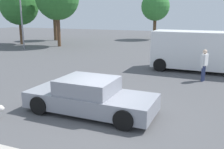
% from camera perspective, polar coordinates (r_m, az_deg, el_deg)
% --- Properties ---
extents(ground_plane, '(80.00, 80.00, 0.00)m').
position_cam_1_polar(ground_plane, '(8.87, -2.33, -8.71)').
color(ground_plane, '#515154').
extents(sedan_foreground, '(4.50, 1.98, 1.21)m').
position_cam_1_polar(sedan_foreground, '(8.82, -4.94, -4.99)').
color(sedan_foreground, gray).
rests_on(sedan_foreground, ground_plane).
extents(van_white, '(5.42, 2.30, 2.31)m').
position_cam_1_polar(van_white, '(15.75, 19.01, 5.17)').
color(van_white, white).
rests_on(van_white, ground_plane).
extents(pedestrian, '(0.37, 0.54, 1.60)m').
position_cam_1_polar(pedestrian, '(13.51, 19.85, 2.51)').
color(pedestrian, navy).
rests_on(pedestrian, ground_plane).
extents(light_post_far, '(0.44, 0.44, 6.43)m').
position_cam_1_polar(light_post_far, '(25.56, -19.79, 15.13)').
color(light_post_far, gray).
rests_on(light_post_far, ground_plane).
extents(tree_back_left, '(2.96, 2.96, 5.43)m').
position_cam_1_polar(tree_back_left, '(32.53, -12.75, 14.30)').
color(tree_back_left, brown).
rests_on(tree_back_left, ground_plane).
extents(tree_back_center, '(3.98, 3.98, 6.03)m').
position_cam_1_polar(tree_back_center, '(29.46, -19.97, 14.16)').
color(tree_back_center, brown).
rests_on(tree_back_center, ground_plane).
extents(tree_back_right, '(3.52, 3.52, 5.84)m').
position_cam_1_polar(tree_back_right, '(33.37, 9.66, 14.69)').
color(tree_back_right, brown).
rests_on(tree_back_right, ground_plane).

